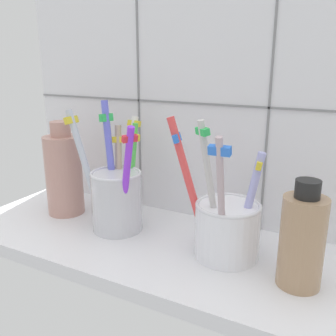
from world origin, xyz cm
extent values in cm
cube|color=silver|center=(0.00, 0.00, 1.00)|extent=(64.00, 22.00, 2.00)
cube|color=white|center=(0.00, 12.00, 22.50)|extent=(64.00, 2.00, 45.00)
cube|color=gray|center=(-10.67, 10.90, 22.50)|extent=(0.30, 0.20, 45.00)
cube|color=gray|center=(10.67, 10.90, 22.50)|extent=(0.30, 0.20, 45.00)
cube|color=gray|center=(0.00, 10.90, 20.50)|extent=(64.00, 0.20, 0.30)
cylinder|color=silver|center=(-8.70, 1.03, 6.44)|extent=(7.53, 7.53, 8.87)
torus|color=silver|center=(-8.70, 1.03, 10.87)|extent=(7.65, 7.65, 0.50)
cylinder|color=silver|center=(-13.24, 0.31, 11.08)|extent=(6.86, 1.51, 17.69)
cube|color=yellow|center=(-15.59, 0.49, 18.37)|extent=(1.09, 2.36, 1.17)
cylinder|color=#9435F3|center=(-5.59, -1.00, 10.54)|extent=(5.21, 3.66, 16.54)
cube|color=#E5333F|center=(-4.09, -1.90, 17.06)|extent=(1.80, 2.22, 1.02)
cylinder|color=#676CE9|center=(-10.63, 2.51, 11.79)|extent=(3.31, 2.16, 18.90)
cube|color=green|center=(-11.30, 2.78, 18.67)|extent=(1.65, 2.16, 1.21)
cylinder|color=white|center=(-8.77, 4.21, 10.46)|extent=(1.42, 5.75, 16.40)
cube|color=yellow|center=(-8.63, 6.19, 17.49)|extent=(2.11, 1.12, 1.07)
cylinder|color=#51CC4E|center=(-8.17, 4.52, 10.06)|extent=(1.86, 2.67, 15.42)
cube|color=yellow|center=(-7.91, 5.05, 15.67)|extent=(2.41, 1.66, 1.08)
cylinder|color=#BAA38D|center=(-9.65, 3.12, 9.88)|extent=(2.64, 3.71, 15.14)
cube|color=yellow|center=(-10.10, 3.93, 15.24)|extent=(2.33, 1.85, 1.03)
cylinder|color=white|center=(8.70, 1.03, 5.56)|extent=(8.38, 8.38, 7.12)
torus|color=silver|center=(8.70, 1.03, 9.12)|extent=(8.46, 8.46, 0.50)
cylinder|color=#F14848|center=(3.25, 0.90, 11.15)|extent=(6.32, 2.30, 17.80)
cube|color=blue|center=(1.56, 0.54, 17.24)|extent=(1.29, 2.14, 1.23)
cylinder|color=#ACAFF0|center=(11.12, 1.53, 9.32)|extent=(3.61, 2.02, 14.02)
cube|color=yellow|center=(11.99, 1.81, 14.71)|extent=(1.32, 1.97, 1.09)
cylinder|color=silver|center=(6.98, -0.81, 11.31)|extent=(3.28, 3.91, 17.99)
cube|color=green|center=(6.11, -1.95, 18.92)|extent=(2.21, 2.03, 0.98)
cylinder|color=#BAA4AB|center=(9.07, -2.82, 10.71)|extent=(0.96, 4.49, 16.80)
cube|color=blue|center=(9.12, -4.24, 17.45)|extent=(2.53, 1.09, 1.17)
cylinder|color=tan|center=(-20.17, 2.35, 8.54)|extent=(6.00, 6.00, 13.08)
cylinder|color=tan|center=(-20.17, 2.35, 16.29)|extent=(3.22, 3.22, 2.41)
cylinder|color=tan|center=(18.18, -1.39, 7.31)|extent=(4.96, 4.96, 10.62)
cylinder|color=black|center=(18.18, -1.39, 13.62)|extent=(2.73, 2.73, 2.00)
camera|label=1|loc=(22.43, -41.47, 26.89)|focal=39.72mm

